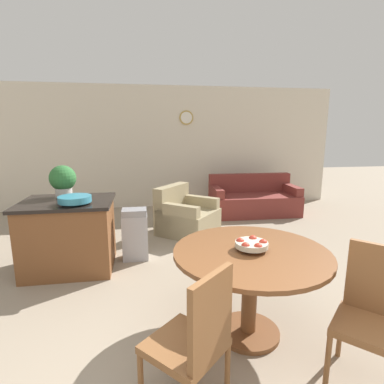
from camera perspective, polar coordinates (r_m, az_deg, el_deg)
wall_back at (r=6.88m, az=-5.56°, el=8.45°), size 8.00×0.09×2.70m
dining_table at (r=2.59m, az=11.07°, el=-14.39°), size 1.27×1.27×0.76m
dining_chair_near_left at (r=1.95m, az=0.59°, el=-26.06°), size 0.59×0.59×0.96m
dining_chair_near_right at (r=2.49m, az=31.08°, el=-18.79°), size 0.59×0.59×0.96m
fruit_bowl at (r=2.50m, az=11.29°, el=-9.77°), size 0.27×0.27×0.10m
kitchen_island at (r=4.07m, az=-22.28°, el=-7.56°), size 1.08×0.87×0.88m
teal_bowl at (r=3.71m, az=-21.42°, el=-1.29°), size 0.37×0.37×0.10m
potted_plant at (r=4.13m, az=-23.39°, el=2.12°), size 0.33×0.33×0.41m
trash_bin at (r=4.15m, az=-10.79°, el=-7.92°), size 0.34×0.25×0.70m
couch at (r=6.43m, az=11.58°, el=-1.58°), size 1.80×0.90×0.81m
armchair at (r=5.12m, az=-1.15°, el=-4.79°), size 1.19×1.19×0.80m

